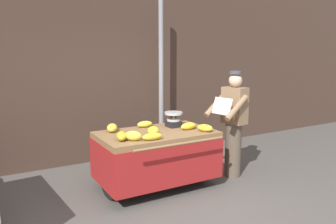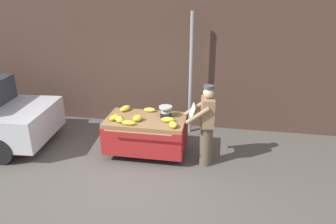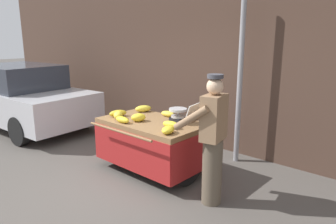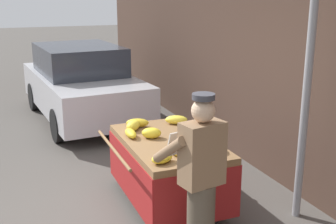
% 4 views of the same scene
% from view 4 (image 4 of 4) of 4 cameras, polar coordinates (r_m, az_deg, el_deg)
% --- Properties ---
extents(ground_plane, '(60.00, 60.00, 0.00)m').
position_cam_4_polar(ground_plane, '(5.39, -10.56, -12.88)').
color(ground_plane, '#514C47').
extents(back_wall, '(16.00, 0.24, 4.10)m').
position_cam_4_polar(back_wall, '(5.91, 15.77, 10.19)').
color(back_wall, '#473328').
rests_on(back_wall, ground).
extents(street_pole, '(0.09, 0.09, 2.95)m').
position_cam_4_polar(street_pole, '(4.95, 17.87, 2.29)').
color(street_pole, gray).
rests_on(street_pole, ground).
extents(banana_cart, '(1.71, 1.21, 0.85)m').
position_cam_4_polar(banana_cart, '(5.21, 0.03, -6.11)').
color(banana_cart, olive).
rests_on(banana_cart, ground).
extents(weighing_scale, '(0.28, 0.28, 0.24)m').
position_cam_4_polar(weighing_scale, '(4.81, 3.72, -3.57)').
color(weighing_scale, black).
rests_on(weighing_scale, banana_cart).
extents(banana_bunch_0, '(0.27, 0.15, 0.10)m').
position_cam_4_polar(banana_bunch_0, '(5.26, 3.87, -2.70)').
color(banana_bunch_0, yellow).
rests_on(banana_bunch_0, banana_cart).
extents(banana_bunch_1, '(0.26, 0.27, 0.13)m').
position_cam_4_polar(banana_bunch_1, '(5.46, -4.64, -1.83)').
color(banana_bunch_1, yellow).
rests_on(banana_bunch_1, banana_cart).
extents(banana_bunch_2, '(0.23, 0.33, 0.11)m').
position_cam_4_polar(banana_bunch_2, '(5.61, -4.07, -1.44)').
color(banana_bunch_2, gold).
rests_on(banana_bunch_2, banana_cart).
extents(banana_bunch_3, '(0.23, 0.29, 0.10)m').
position_cam_4_polar(banana_bunch_3, '(4.44, -0.79, -6.12)').
color(banana_bunch_3, yellow).
rests_on(banana_bunch_3, banana_cart).
extents(banana_bunch_4, '(0.24, 0.28, 0.13)m').
position_cam_4_polar(banana_bunch_4, '(5.17, -2.21, -2.79)').
color(banana_bunch_4, yellow).
rests_on(banana_bunch_4, banana_cart).
extents(banana_bunch_5, '(0.26, 0.33, 0.12)m').
position_cam_4_polar(banana_bunch_5, '(5.72, 1.12, -1.04)').
color(banana_bunch_5, yellow).
rests_on(banana_bunch_5, banana_cart).
extents(banana_bunch_6, '(0.29, 0.12, 0.10)m').
position_cam_4_polar(banana_bunch_6, '(5.23, -4.97, -2.82)').
color(banana_bunch_6, yellow).
rests_on(banana_bunch_6, banana_cart).
extents(banana_bunch_7, '(0.29, 0.15, 0.11)m').
position_cam_4_polar(banana_bunch_7, '(4.64, 1.14, -5.11)').
color(banana_bunch_7, yellow).
rests_on(banana_bunch_7, banana_cart).
extents(vendor_person, '(0.64, 0.59, 1.71)m').
position_cam_4_polar(vendor_person, '(3.95, 4.32, -9.47)').
color(vendor_person, brown).
rests_on(vendor_person, ground).
extents(parked_car, '(4.02, 2.00, 1.51)m').
position_cam_4_polar(parked_car, '(9.01, -11.40, 3.77)').
color(parked_car, '#BCBCC1').
rests_on(parked_car, ground).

